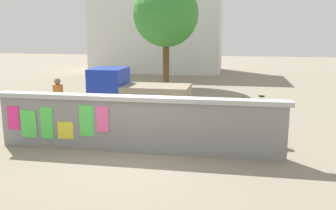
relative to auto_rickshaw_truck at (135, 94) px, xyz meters
name	(u,v)px	position (x,y,z in m)	size (l,w,h in m)	color
ground	(180,98)	(1.06, 4.28, -0.90)	(60.00, 60.00, 0.00)	gray
poster_wall	(136,123)	(1.05, -3.72, -0.12)	(7.92, 0.42, 1.52)	gray
auto_rickshaw_truck	(135,94)	(0.00, 0.00, 0.00)	(3.60, 1.50, 1.85)	black
motorcycle	(252,128)	(4.11, -2.48, -0.44)	(1.89, 0.57, 0.87)	black
bicycle_near	(256,111)	(4.40, 0.28, -0.54)	(1.69, 0.50, 0.95)	black
person_walking	(58,96)	(-2.36, -1.35, 0.09)	(0.44, 0.44, 1.62)	yellow
tree_roadside	(166,14)	(-0.35, 8.14, 3.20)	(3.73, 3.73, 5.99)	brown
building_background	(158,26)	(-2.44, 15.88, 2.63)	(10.17, 5.32, 7.02)	silver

